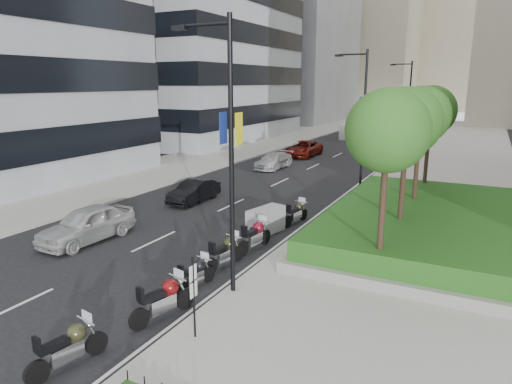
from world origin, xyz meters
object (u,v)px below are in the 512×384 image
Objects in this scene: delivery_van at (350,132)px; motorcycle_6 at (296,213)px; motorcycle_1 at (164,299)px; motorcycle_2 at (195,274)px; motorcycle_4 at (255,235)px; car_d at (304,149)px; car_a at (87,224)px; car_b at (194,191)px; motorcycle_3 at (226,252)px; motorcycle_0 at (69,346)px; lamp_post_1 at (362,113)px; car_c at (274,161)px; lamp_post_2 at (407,102)px; lamp_post_0 at (227,145)px; parking_sign at (194,293)px; motorcycle_5 at (266,221)px.

motorcycle_6 is at bearing -78.58° from delivery_van.
motorcycle_2 is at bearing 22.78° from motorcycle_1.
motorcycle_1 is 6.49m from motorcycle_4.
motorcycle_6 is at bearing -70.21° from car_d.
car_b is at bearing 90.33° from car_a.
car_a reaches higher than motorcycle_3.
motorcycle_1 is at bearing 0.66° from motorcycle_0.
lamp_post_1 is at bearing 4.29° from motorcycle_2.
car_c reaches higher than motorcycle_0.
motorcycle_4 is at bearing -172.97° from motorcycle_6.
motorcycle_0 reaches higher than motorcycle_2.
lamp_post_1 is 18.00m from lamp_post_2.
car_a is (-7.25, -2.45, 0.17)m from motorcycle_4.
delivery_van reaches higher than motorcycle_1.
car_c is (-7.10, 21.95, 0.11)m from motorcycle_2.
lamp_post_0 is 9.53m from car_a.
car_a is 1.18× the size of car_b.
lamp_post_2 reaches higher than motorcycle_6.
lamp_post_0 is at bearing -66.37° from car_c.
lamp_post_0 reaches higher than car_c.
lamp_post_2 reaches higher than parking_sign.
parking_sign is at bearing -55.12° from car_b.
lamp_post_2 is 26.99m from motorcycle_6.
car_d is (-8.40, 11.84, -4.33)m from lamp_post_1.
motorcycle_3 is at bearing 123.44° from lamp_post_0.
car_c reaches higher than car_b.
parking_sign is at bearing -77.67° from lamp_post_0.
parking_sign is 0.54× the size of car_a.
motorcycle_6 is 21.76m from car_d.
motorcycle_0 is 11.69m from motorcycle_5.
motorcycle_1 reaches higher than motorcycle_4.
delivery_van reaches higher than car_c.
motorcycle_3 is at bearing -92.17° from lamp_post_2.
car_b is at bearing 34.60° from motorcycle_0.
motorcycle_6 is (0.70, 2.13, -0.05)m from motorcycle_5.
lamp_post_2 reaches higher than motorcycle_1.
parking_sign is at bearing -98.37° from motorcycle_1.
motorcycle_2 is at bearing -174.78° from motorcycle_4.
motorcycle_5 is 0.55× the size of car_b.
lamp_post_0 is 4.25× the size of motorcycle_6.
motorcycle_1 is (-0.91, -2.34, -4.43)m from lamp_post_0.
lamp_post_1 is at bearing 91.88° from parking_sign.
lamp_post_0 is 3.85× the size of motorcycle_1.
motorcycle_6 is at bearing 6.39° from motorcycle_2.
lamp_post_0 is 1.93× the size of car_a.
car_c is (-8.32, 4.74, -4.42)m from lamp_post_1.
delivery_van reaches higher than motorcycle_5.
motorcycle_1 is (-0.91, -19.34, -4.43)m from lamp_post_1.
motorcycle_2 is 7.39m from car_a.
motorcycle_3 is at bearing -173.45° from motorcycle_6.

